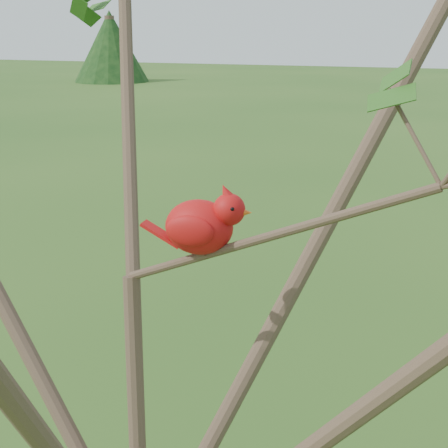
# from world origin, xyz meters

# --- Properties ---
(crabapple_tree) EXTENTS (2.35, 2.05, 2.95)m
(crabapple_tree) POSITION_xyz_m (0.03, -0.02, 2.12)
(crabapple_tree) COLOR #402D22
(crabapple_tree) RESTS_ON ground
(cardinal) EXTENTS (0.22, 0.12, 0.16)m
(cardinal) POSITION_xyz_m (0.12, 0.09, 2.08)
(cardinal) COLOR red
(cardinal) RESTS_ON ground
(distant_trees) EXTENTS (37.28, 15.57, 3.26)m
(distant_trees) POSITION_xyz_m (-1.97, 24.77, 1.48)
(distant_trees) COLOR #402D22
(distant_trees) RESTS_ON ground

